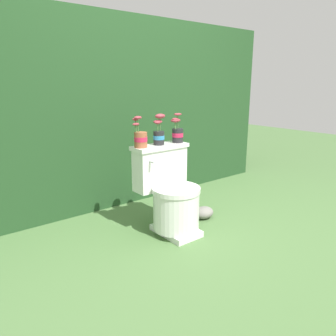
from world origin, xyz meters
TOP-DOWN VIEW (x-y plane):
  - ground_plane at (0.00, 0.00)m, footprint 12.00×12.00m
  - hedge_backdrop at (0.00, 1.31)m, footprint 3.60×0.97m
  - toilet at (-0.10, 0.09)m, footprint 0.47×0.48m
  - potted_plant_left at (-0.28, 0.22)m, footprint 0.12×0.10m
  - potted_plant_midleft at (-0.10, 0.23)m, footprint 0.11×0.09m
  - potted_plant_middle at (0.08, 0.21)m, footprint 0.12×0.09m
  - garden_stone at (0.29, 0.09)m, footprint 0.19×0.15m

SIDE VIEW (x-z plane):
  - ground_plane at x=0.00m, z-range 0.00..0.00m
  - garden_stone at x=0.29m, z-range 0.00..0.10m
  - toilet at x=-0.10m, z-range -0.04..0.65m
  - potted_plant_left at x=-0.28m, z-range 0.64..0.88m
  - potted_plant_middle at x=0.08m, z-range 0.65..0.89m
  - potted_plant_midleft at x=-0.10m, z-range 0.66..0.90m
  - hedge_backdrop at x=0.00m, z-range 0.00..1.76m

